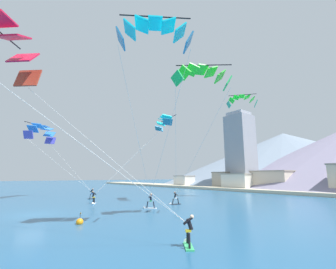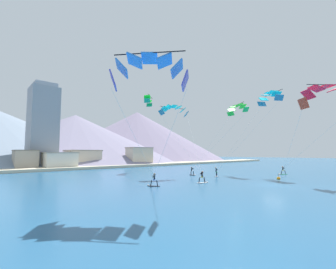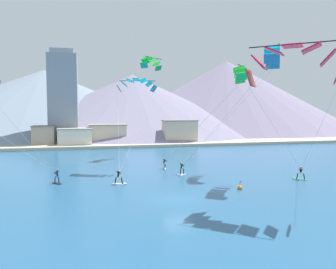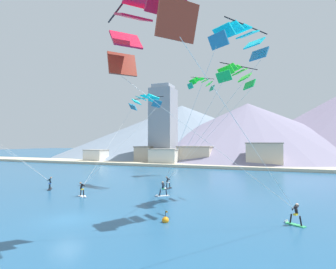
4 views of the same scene
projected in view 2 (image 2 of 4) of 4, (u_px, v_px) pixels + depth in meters
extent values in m
plane|color=#23567F|center=(273.00, 186.00, 29.53)|extent=(400.00, 400.00, 0.00)
cube|color=white|center=(202.00, 183.00, 31.99)|extent=(1.47, 1.08, 0.07)
cylinder|color=black|center=(199.00, 180.00, 31.93)|extent=(0.28, 0.23, 0.76)
cylinder|color=black|center=(204.00, 180.00, 32.11)|extent=(0.28, 0.23, 0.76)
cube|color=yellow|center=(202.00, 177.00, 32.05)|extent=(0.37, 0.39, 0.12)
cylinder|color=black|center=(202.00, 175.00, 32.00)|extent=(0.39, 0.46, 0.64)
cylinder|color=black|center=(201.00, 173.00, 32.08)|extent=(0.34, 0.52, 0.42)
cylinder|color=black|center=(203.00, 173.00, 32.14)|extent=(0.34, 0.52, 0.42)
cylinder|color=black|center=(201.00, 173.00, 32.29)|extent=(0.47, 0.28, 0.03)
sphere|color=#9E7051|center=(202.00, 172.00, 31.91)|extent=(0.23, 0.23, 0.23)
cone|color=white|center=(208.00, 182.00, 32.20)|extent=(0.44, 0.46, 0.36)
cube|color=#33B266|center=(283.00, 174.00, 44.92)|extent=(1.43, 1.19, 0.07)
cylinder|color=black|center=(285.00, 172.00, 45.00)|extent=(0.27, 0.24, 0.73)
cylinder|color=black|center=(281.00, 172.00, 44.90)|extent=(0.27, 0.24, 0.73)
cube|color=yellow|center=(283.00, 170.00, 44.98)|extent=(0.37, 0.38, 0.12)
cylinder|color=black|center=(283.00, 169.00, 45.09)|extent=(0.40, 0.44, 0.62)
cylinder|color=black|center=(284.00, 168.00, 45.02)|extent=(0.37, 0.47, 0.40)
cylinder|color=black|center=(283.00, 168.00, 45.00)|extent=(0.37, 0.47, 0.40)
cylinder|color=black|center=(284.00, 168.00, 44.83)|extent=(0.44, 0.33, 0.03)
sphere|color=beige|center=(282.00, 167.00, 45.25)|extent=(0.22, 0.22, 0.22)
cone|color=white|center=(279.00, 174.00, 44.82)|extent=(0.45, 0.47, 0.36)
cube|color=black|center=(154.00, 186.00, 28.80)|extent=(1.22, 1.42, 0.07)
cylinder|color=#14232D|center=(157.00, 183.00, 28.76)|extent=(0.24, 0.27, 0.74)
cylinder|color=#14232D|center=(151.00, 183.00, 28.90)|extent=(0.24, 0.27, 0.74)
cube|color=blue|center=(154.00, 180.00, 28.86)|extent=(0.39, 0.37, 0.12)
cylinder|color=#14232D|center=(154.00, 177.00, 28.95)|extent=(0.41, 0.38, 0.62)
cylinder|color=#14232D|center=(155.00, 176.00, 28.84)|extent=(0.47, 0.38, 0.41)
cylinder|color=#14232D|center=(153.00, 176.00, 28.89)|extent=(0.47, 0.38, 0.41)
cylinder|color=black|center=(154.00, 176.00, 28.69)|extent=(0.34, 0.44, 0.03)
sphere|color=#9E7051|center=(154.00, 174.00, 29.07)|extent=(0.23, 0.23, 0.23)
cone|color=white|center=(148.00, 185.00, 28.96)|extent=(0.47, 0.46, 0.36)
cube|color=white|center=(217.00, 177.00, 40.55)|extent=(1.36, 1.29, 0.07)
cylinder|color=black|center=(216.00, 174.00, 40.98)|extent=(0.27, 0.26, 0.75)
cylinder|color=black|center=(217.00, 174.00, 40.19)|extent=(0.27, 0.26, 0.75)
cube|color=#33B266|center=(217.00, 172.00, 40.62)|extent=(0.39, 0.39, 0.12)
cylinder|color=black|center=(216.00, 170.00, 40.65)|extent=(0.40, 0.41, 0.64)
cylinder|color=black|center=(217.00, 169.00, 40.78)|extent=(0.42, 0.46, 0.41)
cylinder|color=black|center=(217.00, 169.00, 40.54)|extent=(0.42, 0.46, 0.41)
cylinder|color=black|center=(218.00, 169.00, 40.64)|extent=(0.41, 0.37, 0.03)
sphere|color=tan|center=(216.00, 168.00, 40.70)|extent=(0.23, 0.23, 0.23)
cone|color=white|center=(217.00, 177.00, 39.69)|extent=(0.46, 0.47, 0.36)
cube|color=black|center=(192.00, 175.00, 43.28)|extent=(0.72, 1.50, 0.07)
cylinder|color=black|center=(191.00, 173.00, 43.65)|extent=(0.17, 0.26, 0.73)
cylinder|color=black|center=(193.00, 173.00, 42.97)|extent=(0.17, 0.26, 0.73)
cube|color=white|center=(192.00, 171.00, 43.34)|extent=(0.35, 0.29, 0.12)
cylinder|color=black|center=(192.00, 169.00, 43.31)|extent=(0.47, 0.30, 0.62)
cylinder|color=black|center=(192.00, 168.00, 43.48)|extent=(0.53, 0.18, 0.40)
cylinder|color=black|center=(193.00, 168.00, 43.28)|extent=(0.53, 0.18, 0.40)
cylinder|color=black|center=(193.00, 168.00, 43.47)|extent=(0.13, 0.52, 0.03)
sphere|color=#9E7051|center=(191.00, 167.00, 43.26)|extent=(0.22, 0.22, 0.22)
cone|color=white|center=(195.00, 175.00, 42.54)|extent=(0.41, 0.37, 0.36)
cube|color=teal|center=(161.00, 112.00, 41.18)|extent=(0.93, 1.59, 1.07)
cube|color=#14E1DD|center=(165.00, 109.00, 41.61)|extent=(1.18, 1.65, 0.92)
cube|color=#14E1DD|center=(169.00, 107.00, 42.06)|extent=(1.37, 1.68, 0.69)
cube|color=#14E1DD|center=(174.00, 106.00, 42.46)|extent=(1.46, 1.68, 0.38)
cube|color=#14E1DD|center=(178.00, 108.00, 42.78)|extent=(1.51, 1.65, 0.69)
cube|color=#14E1DD|center=(183.00, 110.00, 42.99)|extent=(1.46, 1.58, 0.92)
cube|color=teal|center=(186.00, 114.00, 43.06)|extent=(1.31, 1.48, 1.07)
cylinder|color=black|center=(172.00, 108.00, 43.03)|extent=(5.21, 1.02, 0.10)
cylinder|color=silver|center=(178.00, 140.00, 36.63)|extent=(0.79, 10.03, 9.99)
cylinder|color=silver|center=(193.00, 141.00, 37.66)|extent=(5.99, 8.09, 9.99)
cube|color=red|center=(336.00, 89.00, 33.47)|extent=(2.40, 2.45, 0.80)
cube|color=red|center=(326.00, 86.00, 33.44)|extent=(2.48, 2.51, 0.15)
cube|color=red|center=(316.00, 89.00, 33.36)|extent=(2.41, 2.44, 0.80)
cube|color=red|center=(308.00, 95.00, 33.25)|extent=(2.14, 2.20, 1.32)
cube|color=#A53321|center=(303.00, 104.00, 33.13)|extent=(1.72, 1.83, 1.60)
cylinder|color=black|center=(330.00, 85.00, 32.59)|extent=(5.55, 4.61, 0.10)
cylinder|color=silver|center=(313.00, 143.00, 39.09)|extent=(5.26, 11.94, 9.51)
cylinder|color=silver|center=(292.00, 143.00, 38.96)|extent=(10.96, 7.09, 9.51)
cube|color=#4B48BA|center=(185.00, 81.00, 19.59)|extent=(1.81, 1.59, 1.46)
cube|color=#2F7BD7|center=(177.00, 69.00, 19.84)|extent=(2.12, 1.93, 1.29)
cube|color=#2F7BD7|center=(164.00, 61.00, 20.01)|extent=(2.27, 2.18, 0.91)
cube|color=#2F7BD7|center=(150.00, 58.00, 20.05)|extent=(2.26, 2.30, 0.39)
cube|color=#2F7BD7|center=(135.00, 61.00, 19.97)|extent=(2.13, 2.30, 0.91)
cube|color=#2F7BD7|center=(122.00, 69.00, 19.77)|extent=(1.85, 2.16, 1.29)
cube|color=#4B48BA|center=(113.00, 81.00, 19.50)|extent=(1.46, 1.89, 1.46)
cylinder|color=black|center=(149.00, 53.00, 19.25)|extent=(4.10, 4.87, 0.10)
cylinder|color=silver|center=(167.00, 141.00, 24.07)|extent=(4.20, 9.75, 8.58)
cylinder|color=silver|center=(136.00, 141.00, 24.02)|extent=(9.13, 5.38, 8.58)
cube|color=teal|center=(262.00, 104.00, 46.34)|extent=(1.79, 1.49, 1.06)
cube|color=#0ED8E5|center=(264.00, 99.00, 45.73)|extent=(1.95, 1.73, 0.85)
cube|color=#0ED8E5|center=(266.00, 95.00, 44.85)|extent=(2.04, 1.86, 0.53)
cube|color=#0ED8E5|center=(269.00, 93.00, 43.81)|extent=(2.06, 1.88, 0.14)
cube|color=#0ED8E5|center=(273.00, 92.00, 42.74)|extent=(2.05, 1.85, 0.53)
cube|color=#0ED8E5|center=(276.00, 94.00, 41.77)|extent=(1.96, 1.70, 0.85)
cube|color=teal|center=(279.00, 98.00, 41.03)|extent=(1.81, 1.46, 1.06)
cylinder|color=black|center=(273.00, 93.00, 43.95)|extent=(3.13, 4.71, 0.10)
cylinder|color=silver|center=(241.00, 136.00, 43.58)|extent=(10.94, 3.43, 12.58)
cylinder|color=silver|center=(249.00, 135.00, 40.71)|extent=(7.80, 8.37, 12.57)
cube|color=green|center=(231.00, 114.00, 50.21)|extent=(1.48, 1.50, 1.18)
cube|color=#2ED62A|center=(232.00, 110.00, 49.54)|extent=(1.62, 1.64, 1.06)
cube|color=#2ED62A|center=(234.00, 107.00, 48.66)|extent=(1.72, 1.66, 0.83)
cube|color=#2ED62A|center=(236.00, 105.00, 47.69)|extent=(1.78, 1.59, 0.50)
cube|color=#2ED62A|center=(239.00, 105.00, 46.71)|extent=(1.79, 1.46, 0.83)
cube|color=#2ED62A|center=(243.00, 106.00, 45.84)|extent=(1.75, 1.23, 1.06)
cube|color=green|center=(246.00, 109.00, 45.17)|extent=(1.69, 0.94, 1.18)
cylinder|color=black|center=(239.00, 105.00, 47.90)|extent=(3.58, 4.35, 0.10)
cylinder|color=silver|center=(213.00, 140.00, 46.95)|extent=(10.94, 1.79, 11.31)
cylinder|color=silver|center=(220.00, 139.00, 44.20)|extent=(8.56, 7.11, 11.31)
cube|color=#169F77|center=(149.00, 105.00, 59.09)|extent=(1.32, 1.48, 1.08)
cube|color=#0EE628|center=(149.00, 101.00, 58.58)|extent=(1.56, 1.68, 0.94)
cube|color=#0EE628|center=(148.00, 98.00, 57.77)|extent=(1.72, 1.77, 0.65)
cube|color=#0EE628|center=(148.00, 97.00, 56.79)|extent=(1.78, 1.77, 0.27)
cube|color=#0EE628|center=(147.00, 96.00, 55.77)|extent=(1.78, 1.71, 0.65)
cube|color=#0EE628|center=(147.00, 98.00, 54.87)|extent=(1.69, 1.54, 0.94)
cube|color=#169F77|center=(147.00, 101.00, 54.22)|extent=(1.50, 1.30, 1.08)
cylinder|color=black|center=(150.00, 96.00, 56.78)|extent=(3.86, 3.25, 0.10)
sphere|color=orange|center=(279.00, 178.00, 36.39)|extent=(0.56, 0.56, 0.56)
cylinder|color=black|center=(278.00, 175.00, 36.43)|extent=(0.04, 0.04, 0.44)
cube|color=orange|center=(279.00, 174.00, 36.51)|extent=(0.18, 0.01, 0.12)
cube|color=beige|center=(101.00, 166.00, 65.98)|extent=(180.00, 10.00, 0.70)
cube|color=beige|center=(139.00, 157.00, 77.02)|extent=(8.36, 4.75, 5.95)
cube|color=gray|center=(139.00, 148.00, 77.28)|extent=(8.70, 4.94, 0.30)
cube|color=silver|center=(59.00, 161.00, 59.47)|extent=(7.69, 6.64, 4.21)
cube|color=#99958B|center=(59.00, 153.00, 59.66)|extent=(8.00, 6.90, 0.30)
cube|color=#A89E8E|center=(25.00, 161.00, 56.20)|extent=(5.06, 5.17, 4.79)
cube|color=slate|center=(26.00, 150.00, 56.42)|extent=(5.26, 5.38, 0.30)
cube|color=beige|center=(83.00, 159.00, 67.35)|extent=(9.10, 6.93, 4.92)
cube|color=gray|center=(83.00, 150.00, 67.57)|extent=(9.47, 7.21, 0.30)
cube|color=gray|center=(43.00, 128.00, 62.38)|extent=(7.00, 7.00, 22.56)
cube|color=#979DA8|center=(45.00, 86.00, 63.37)|extent=(5.60, 5.60, 1.20)
cone|color=gray|center=(75.00, 138.00, 104.71)|extent=(97.33, 97.33, 22.18)
cone|color=gray|center=(137.00, 136.00, 144.38)|extent=(109.85, 109.85, 30.77)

